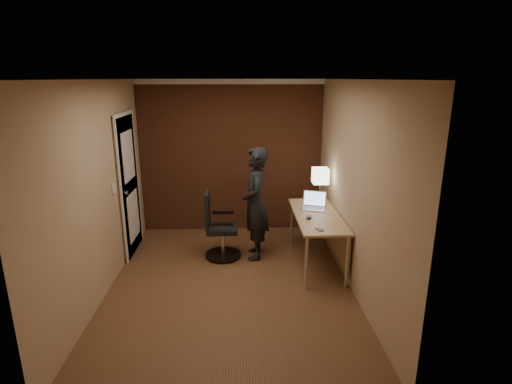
% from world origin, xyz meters
% --- Properties ---
extents(room, '(4.00, 4.00, 4.00)m').
position_xyz_m(room, '(-0.27, 1.54, 1.37)').
color(room, brown).
rests_on(room, ground).
extents(desk, '(0.60, 1.50, 0.73)m').
position_xyz_m(desk, '(1.25, 0.52, 0.60)').
color(desk, tan).
rests_on(desk, ground).
extents(desk_lamp, '(0.22, 0.22, 0.54)m').
position_xyz_m(desk_lamp, '(1.30, 0.99, 1.15)').
color(desk_lamp, silver).
rests_on(desk_lamp, desk).
extents(laptop, '(0.40, 0.35, 0.23)m').
position_xyz_m(laptop, '(1.18, 0.81, 0.79)').
color(laptop, silver).
rests_on(laptop, desk).
extents(mouse, '(0.08, 0.11, 0.03)m').
position_xyz_m(mouse, '(1.04, 0.36, 0.75)').
color(mouse, black).
rests_on(mouse, desk).
extents(phone, '(0.10, 0.13, 0.01)m').
position_xyz_m(phone, '(1.10, -0.04, 0.73)').
color(phone, black).
rests_on(phone, desk).
extents(office_chair, '(0.52, 0.54, 0.96)m').
position_xyz_m(office_chair, '(-0.18, 0.80, 0.43)').
color(office_chair, black).
rests_on(office_chair, ground).
extents(person, '(0.39, 0.59, 1.61)m').
position_xyz_m(person, '(0.35, 0.80, 0.80)').
color(person, black).
rests_on(person, ground).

